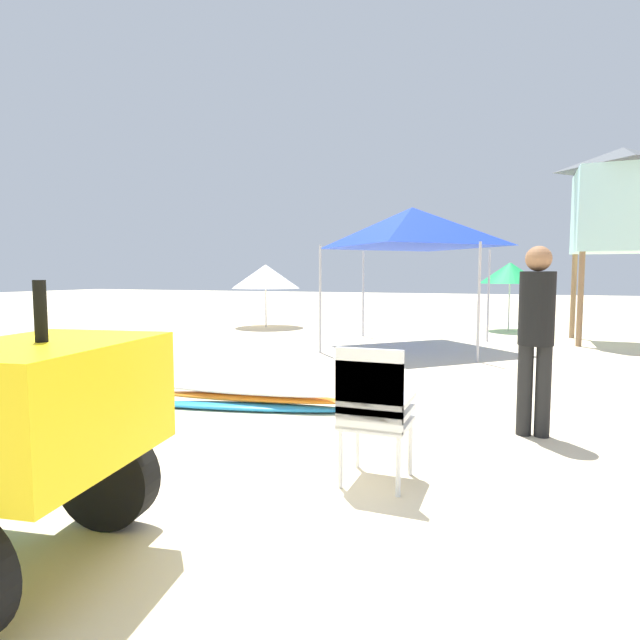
{
  "coord_description": "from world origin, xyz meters",
  "views": [
    {
      "loc": [
        1.98,
        -2.77,
        1.52
      ],
      "look_at": [
        -0.49,
        3.63,
        0.92
      ],
      "focal_mm": 29.0,
      "sensor_mm": 36.0,
      "label": 1
    }
  ],
  "objects_px": {
    "stacked_plastic_chairs": "(374,404)",
    "beach_umbrella_far": "(266,276)",
    "popup_canopy": "(412,228)",
    "lifeguard_tower": "(621,200)",
    "surfboard_pile": "(249,399)",
    "beach_umbrella_mid": "(510,273)",
    "lifeguard_near_center": "(536,327)"
  },
  "relations": [
    {
      "from": "stacked_plastic_chairs",
      "to": "beach_umbrella_far",
      "type": "xyz_separation_m",
      "value": [
        -5.96,
        9.97,
        0.87
      ]
    },
    {
      "from": "popup_canopy",
      "to": "lifeguard_tower",
      "type": "height_order",
      "value": "lifeguard_tower"
    },
    {
      "from": "surfboard_pile",
      "to": "lifeguard_tower",
      "type": "xyz_separation_m",
      "value": [
        4.84,
        7.88,
        3.03
      ]
    },
    {
      "from": "beach_umbrella_mid",
      "to": "popup_canopy",
      "type": "bearing_deg",
      "value": -114.3
    },
    {
      "from": "lifeguard_tower",
      "to": "stacked_plastic_chairs",
      "type": "bearing_deg",
      "value": -107.26
    },
    {
      "from": "stacked_plastic_chairs",
      "to": "popup_canopy",
      "type": "xyz_separation_m",
      "value": [
        -1.18,
        7.32,
        1.9
      ]
    },
    {
      "from": "stacked_plastic_chairs",
      "to": "popup_canopy",
      "type": "relative_size",
      "value": 0.34
    },
    {
      "from": "stacked_plastic_chairs",
      "to": "lifeguard_tower",
      "type": "xyz_separation_m",
      "value": [
        2.94,
        9.47,
        2.54
      ]
    },
    {
      "from": "lifeguard_near_center",
      "to": "beach_umbrella_mid",
      "type": "distance_m",
      "value": 9.81
    },
    {
      "from": "lifeguard_near_center",
      "to": "beach_umbrella_far",
      "type": "distance_m",
      "value": 10.9
    },
    {
      "from": "lifeguard_near_center",
      "to": "popup_canopy",
      "type": "xyz_separation_m",
      "value": [
        -2.29,
        5.63,
        1.47
      ]
    },
    {
      "from": "stacked_plastic_chairs",
      "to": "surfboard_pile",
      "type": "height_order",
      "value": "stacked_plastic_chairs"
    },
    {
      "from": "stacked_plastic_chairs",
      "to": "popup_canopy",
      "type": "distance_m",
      "value": 7.65
    },
    {
      "from": "lifeguard_near_center",
      "to": "popup_canopy",
      "type": "relative_size",
      "value": 0.6
    },
    {
      "from": "surfboard_pile",
      "to": "popup_canopy",
      "type": "relative_size",
      "value": 0.82
    },
    {
      "from": "beach_umbrella_mid",
      "to": "lifeguard_tower",
      "type": "bearing_deg",
      "value": -41.75
    },
    {
      "from": "lifeguard_near_center",
      "to": "beach_umbrella_mid",
      "type": "relative_size",
      "value": 0.96
    },
    {
      "from": "stacked_plastic_chairs",
      "to": "lifeguard_tower",
      "type": "distance_m",
      "value": 10.23
    },
    {
      "from": "surfboard_pile",
      "to": "lifeguard_near_center",
      "type": "bearing_deg",
      "value": 1.75
    },
    {
      "from": "stacked_plastic_chairs",
      "to": "lifeguard_tower",
      "type": "bearing_deg",
      "value": 72.74
    },
    {
      "from": "beach_umbrella_mid",
      "to": "lifeguard_near_center",
      "type": "bearing_deg",
      "value": -87.6
    },
    {
      "from": "lifeguard_tower",
      "to": "beach_umbrella_mid",
      "type": "height_order",
      "value": "lifeguard_tower"
    },
    {
      "from": "beach_umbrella_mid",
      "to": "beach_umbrella_far",
      "type": "height_order",
      "value": "beach_umbrella_mid"
    },
    {
      "from": "popup_canopy",
      "to": "beach_umbrella_mid",
      "type": "height_order",
      "value": "popup_canopy"
    },
    {
      "from": "lifeguard_tower",
      "to": "beach_umbrella_far",
      "type": "xyz_separation_m",
      "value": [
        -8.9,
        0.51,
        -1.66
      ]
    },
    {
      "from": "lifeguard_near_center",
      "to": "popup_canopy",
      "type": "distance_m",
      "value": 6.25
    },
    {
      "from": "lifeguard_near_center",
      "to": "beach_umbrella_mid",
      "type": "bearing_deg",
      "value": 92.4
    },
    {
      "from": "stacked_plastic_chairs",
      "to": "surfboard_pile",
      "type": "bearing_deg",
      "value": 140.0
    },
    {
      "from": "stacked_plastic_chairs",
      "to": "beach_umbrella_mid",
      "type": "relative_size",
      "value": 0.55
    },
    {
      "from": "lifeguard_near_center",
      "to": "beach_umbrella_mid",
      "type": "xyz_separation_m",
      "value": [
        -0.41,
        9.79,
        0.54
      ]
    },
    {
      "from": "beach_umbrella_far",
      "to": "surfboard_pile",
      "type": "bearing_deg",
      "value": -64.12
    },
    {
      "from": "beach_umbrella_far",
      "to": "stacked_plastic_chairs",
      "type": "bearing_deg",
      "value": -59.13
    }
  ]
}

